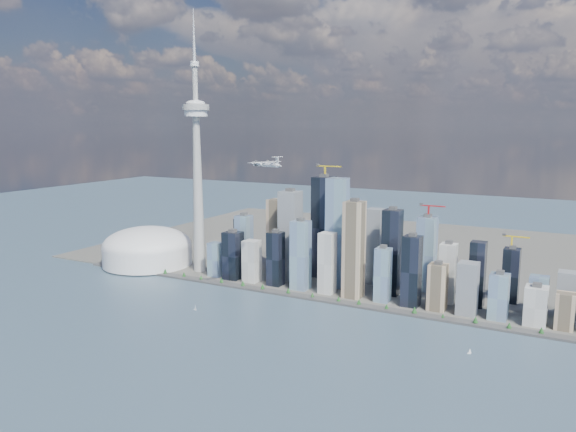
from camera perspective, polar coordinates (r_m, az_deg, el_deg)
The scene contains 10 objects.
ground at distance 846.10m, azimuth -5.21°, elevation -12.94°, with size 4000.00×4000.00×0.00m, color #2F4553.
seawall at distance 1050.42m, azimuth 2.37°, elevation -8.31°, with size 1100.00×22.00×4.00m, color #383838.
land at distance 1455.50m, azimuth 10.11°, elevation -3.48°, with size 1400.00×900.00×3.00m, color #4C4C47.
shoreline_trees at distance 1048.39m, azimuth 2.37°, elevation -7.96°, with size 960.53×7.20×8.80m.
skyscraper_cluster at distance 1086.05m, azimuth 7.23°, elevation -3.91°, with size 736.00×142.00×236.33m.
needle_tower at distance 1213.08m, azimuth -9.21°, elevation 5.22°, with size 56.00×56.00×550.50m.
dome_stadium at distance 1322.45m, azimuth -14.10°, elevation -3.22°, with size 200.00×200.00×86.00m.
airplane at distance 937.59m, azimuth -2.23°, elevation 5.30°, with size 71.95×64.36×18.05m.
sailboat_west at distance 1002.43m, azimuth -9.41°, elevation -9.22°, with size 7.48×4.20×10.54m.
sailboat_east at distance 852.59m, azimuth 17.96°, elevation -13.00°, with size 6.02×2.79×8.34m.
Camera 1 is at (433.53, -652.54, 319.58)m, focal length 35.00 mm.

